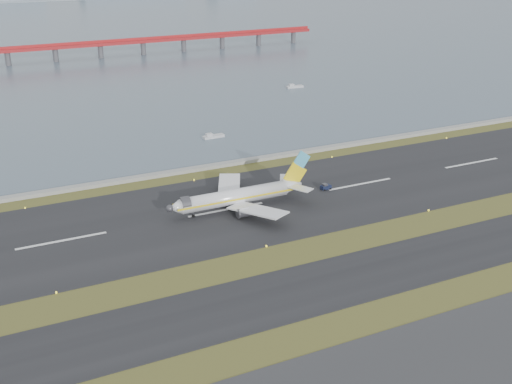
{
  "coord_description": "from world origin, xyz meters",
  "views": [
    {
      "loc": [
        -56.65,
        -104.91,
        64.27
      ],
      "look_at": [
        4.46,
        22.0,
        6.98
      ],
      "focal_mm": 45.0,
      "sensor_mm": 36.0,
      "label": 1
    }
  ],
  "objects": [
    {
      "name": "red_pier",
      "position": [
        20.0,
        250.0,
        7.28
      ],
      "size": [
        260.0,
        5.0,
        10.2
      ],
      "color": "maroon",
      "rests_on": "ground"
    },
    {
      "name": "bay_water",
      "position": [
        0.0,
        460.0,
        0.0
      ],
      "size": [
        1400.0,
        800.0,
        1.3
      ],
      "primitive_type": "cube",
      "color": "#445162",
      "rests_on": "ground"
    },
    {
      "name": "airliner",
      "position": [
        3.56,
        29.21,
        3.46
      ],
      "size": [
        38.52,
        32.89,
        12.8
      ],
      "color": "white",
      "rests_on": "ground"
    },
    {
      "name": "seawall",
      "position": [
        0.0,
        60.0,
        0.5
      ],
      "size": [
        1000.0,
        2.5,
        1.0
      ],
      "primitive_type": "cube",
      "color": "gray",
      "rests_on": "ground"
    },
    {
      "name": "runway_strip",
      "position": [
        0.0,
        30.0,
        0.05
      ],
      "size": [
        1000.0,
        45.0,
        0.1
      ],
      "primitive_type": "cube",
      "color": "black",
      "rests_on": "ground"
    },
    {
      "name": "workboat_near",
      "position": [
        19.76,
        87.29,
        0.57
      ],
      "size": [
        7.49,
        2.73,
        1.79
      ],
      "rotation": [
        0.0,
        0.0,
        0.06
      ],
      "color": "#BCBCC1",
      "rests_on": "ground"
    },
    {
      "name": "ground",
      "position": [
        0.0,
        0.0,
        0.0
      ],
      "size": [
        1000.0,
        1000.0,
        0.0
      ],
      "primitive_type": "plane",
      "color": "#404B1A",
      "rests_on": "ground"
    },
    {
      "name": "pushback_tug",
      "position": [
        29.41,
        30.78,
        0.86
      ],
      "size": [
        2.88,
        1.83,
        1.78
      ],
      "rotation": [
        0.0,
        0.0,
        0.07
      ],
      "color": "black",
      "rests_on": "ground"
    },
    {
      "name": "taxiway_strip",
      "position": [
        0.0,
        -12.0,
        0.05
      ],
      "size": [
        1000.0,
        18.0,
        0.1
      ],
      "primitive_type": "cube",
      "color": "black",
      "rests_on": "ground"
    },
    {
      "name": "workboat_far",
      "position": [
        80.48,
        140.79,
        0.59
      ],
      "size": [
        7.83,
        3.03,
        1.86
      ],
      "rotation": [
        0.0,
        0.0,
        -0.08
      ],
      "color": "#BCBCC1",
      "rests_on": "ground"
    }
  ]
}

